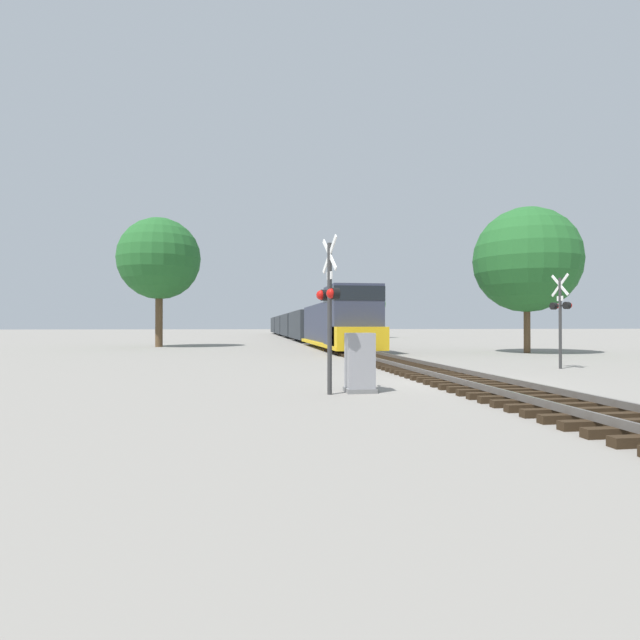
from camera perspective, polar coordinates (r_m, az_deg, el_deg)
ground_plane at (r=16.24m, az=15.78°, el=-6.93°), size 400.00×400.00×0.00m
rail_track_bed at (r=16.23m, az=15.78°, el=-6.46°), size 2.60×160.00×0.31m
freight_train at (r=66.92m, az=-2.71°, el=-0.59°), size 3.14×80.52×4.28m
crossing_signal_near at (r=12.96m, az=1.00°, el=2.09°), size 0.51×1.01×4.10m
crossing_signal_far at (r=22.89m, az=25.80°, el=0.88°), size 0.47×1.02×3.92m
relay_cabinet at (r=13.46m, az=4.57°, el=-4.92°), size 0.79×0.71×1.59m
tree_far_right at (r=34.99m, az=22.55°, el=6.36°), size 6.75×6.75×9.38m
tree_mid_background at (r=43.46m, az=-17.90°, el=6.66°), size 6.71×6.71×10.64m
tree_deep_background at (r=70.80m, az=5.84°, el=1.81°), size 4.15×4.15×6.86m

